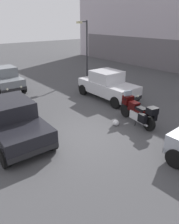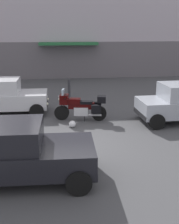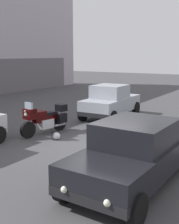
% 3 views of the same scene
% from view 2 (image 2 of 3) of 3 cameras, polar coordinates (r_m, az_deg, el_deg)
% --- Properties ---
extents(ground_plane, '(80.00, 80.00, 0.00)m').
position_cam_2_polar(ground_plane, '(9.78, -3.79, -7.04)').
color(ground_plane, '#424244').
extents(building_facade_rear, '(36.29, 3.40, 9.17)m').
position_cam_2_polar(building_facade_rear, '(23.87, -6.08, 17.88)').
color(building_facade_rear, '#B2A8B2').
rests_on(building_facade_rear, ground).
extents(motorcycle, '(2.25, 0.95, 1.36)m').
position_cam_2_polar(motorcycle, '(12.40, -1.62, 1.13)').
color(motorcycle, black).
rests_on(motorcycle, ground).
extents(helmet, '(0.28, 0.28, 0.28)m').
position_cam_2_polar(helmet, '(11.65, -3.41, -2.38)').
color(helmet, silver).
rests_on(helmet, ground).
extents(car_sedan_far, '(4.62, 2.04, 1.56)m').
position_cam_2_polar(car_sedan_far, '(7.80, -16.05, -7.73)').
color(car_sedan_far, black).
rests_on(car_sedan_far, ground).
extents(car_wagon_end, '(3.89, 1.81, 1.64)m').
position_cam_2_polar(car_wagon_end, '(13.84, -16.43, 2.87)').
color(car_wagon_end, silver).
rests_on(car_wagon_end, ground).
extents(bollard_curbside, '(0.16, 0.16, 1.02)m').
position_cam_2_polar(bollard_curbside, '(16.81, -4.06, 4.88)').
color(bollard_curbside, '#333338').
rests_on(bollard_curbside, ground).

